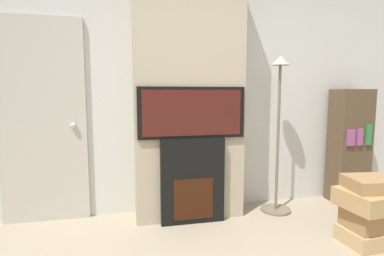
# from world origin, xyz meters

# --- Properties ---
(wall_back) EXTENTS (6.00, 0.06, 2.70)m
(wall_back) POSITION_xyz_m (0.00, 2.03, 1.35)
(wall_back) COLOR silver
(wall_back) RESTS_ON ground_plane
(chimney_breast) EXTENTS (1.13, 0.38, 2.70)m
(chimney_breast) POSITION_xyz_m (0.00, 1.81, 1.35)
(chimney_breast) COLOR tan
(chimney_breast) RESTS_ON ground_plane
(fireplace) EXTENTS (0.65, 0.15, 0.87)m
(fireplace) POSITION_xyz_m (0.00, 1.62, 0.43)
(fireplace) COLOR black
(fireplace) RESTS_ON ground_plane
(television) EXTENTS (1.08, 0.07, 0.51)m
(television) POSITION_xyz_m (0.00, 1.62, 1.13)
(television) COLOR black
(television) RESTS_ON fireplace
(floor_lamp) EXTENTS (0.33, 0.33, 1.72)m
(floor_lamp) POSITION_xyz_m (0.98, 1.69, 0.99)
(floor_lamp) COLOR #726651
(floor_lamp) RESTS_ON ground_plane
(box_stack) EXTENTS (0.51, 0.46, 0.59)m
(box_stack) POSITION_xyz_m (1.42, 0.84, 0.30)
(box_stack) COLOR tan
(box_stack) RESTS_ON ground_plane
(bookshelf) EXTENTS (0.42, 0.32, 1.37)m
(bookshelf) POSITION_xyz_m (1.99, 1.80, 0.68)
(bookshelf) COLOR brown
(bookshelf) RESTS_ON ground_plane
(entry_door) EXTENTS (0.84, 0.09, 2.07)m
(entry_door) POSITION_xyz_m (-1.46, 1.97, 1.03)
(entry_door) COLOR #BCB7AD
(entry_door) RESTS_ON ground_plane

